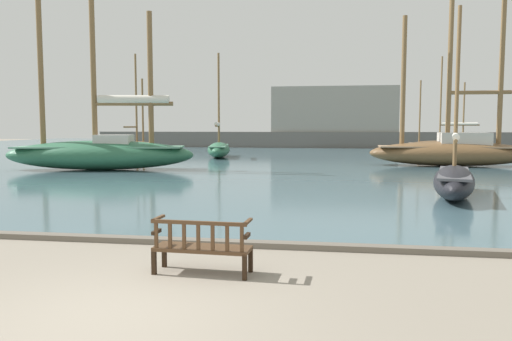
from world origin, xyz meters
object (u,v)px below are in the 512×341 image
object	(u,v)px
sailboat_distant_harbor	(137,144)
sailboat_mid_starboard	(452,148)
sailboat_nearest_port	(219,148)
park_bench	(202,246)
sailboat_centre_channel	(442,145)
sailboat_nearest_starboard	(454,179)
sailboat_far_starboard	(101,150)

from	to	relation	value
sailboat_distant_harbor	sailboat_mid_starboard	bearing A→B (deg)	-28.20
sailboat_nearest_port	sailboat_mid_starboard	bearing A→B (deg)	-20.87
park_bench	sailboat_nearest_port	distance (m)	29.71
park_bench	sailboat_centre_channel	world-z (taller)	sailboat_centre_channel
sailboat_nearest_starboard	sailboat_far_starboard	distance (m)	18.26
sailboat_nearest_port	sailboat_distant_harbor	bearing A→B (deg)	141.85
sailboat_distant_harbor	park_bench	bearing A→B (deg)	-66.22
sailboat_nearest_starboard	sailboat_centre_channel	xyz separation A→B (m)	(5.48, 28.71, 0.14)
sailboat_distant_harbor	sailboat_nearest_starboard	distance (m)	35.08
park_bench	sailboat_far_starboard	world-z (taller)	sailboat_far_starboard
sailboat_nearest_port	sailboat_far_starboard	xyz separation A→B (m)	(-3.84, -11.51, 0.41)
sailboat_distant_harbor	sailboat_mid_starboard	distance (m)	28.59
sailboat_mid_starboard	sailboat_nearest_starboard	bearing A→B (deg)	-102.31
sailboat_nearest_starboard	sailboat_nearest_port	world-z (taller)	sailboat_nearest_port
park_bench	sailboat_nearest_starboard	bearing A→B (deg)	57.17
sailboat_nearest_starboard	sailboat_centre_channel	world-z (taller)	sailboat_centre_channel
sailboat_nearest_port	sailboat_far_starboard	bearing A→B (deg)	-108.45
park_bench	sailboat_nearest_starboard	xyz separation A→B (m)	(6.09, 9.45, 0.20)
sailboat_nearest_port	sailboat_mid_starboard	world-z (taller)	sailboat_mid_starboard
sailboat_nearest_starboard	sailboat_far_starboard	xyz separation A→B (m)	(-16.39, 8.04, 0.49)
sailboat_nearest_port	sailboat_centre_channel	bearing A→B (deg)	26.95
park_bench	sailboat_mid_starboard	distance (m)	24.81
sailboat_nearest_port	sailboat_mid_starboard	size ratio (longest dim) A/B	0.62
sailboat_distant_harbor	sailboat_far_starboard	xyz separation A→B (m)	(5.83, -19.10, 0.43)
sailboat_nearest_starboard	sailboat_centre_channel	size ratio (longest dim) A/B	0.74
park_bench	sailboat_far_starboard	size ratio (longest dim) A/B	0.14
park_bench	sailboat_nearest_starboard	distance (m)	11.24
sailboat_distant_harbor	sailboat_far_starboard	world-z (taller)	sailboat_far_starboard
sailboat_far_starboard	park_bench	bearing A→B (deg)	-59.51
sailboat_nearest_port	sailboat_mid_starboard	xyz separation A→B (m)	(15.53, -5.92, 0.39)
sailboat_nearest_starboard	sailboat_far_starboard	size ratio (longest dim) A/B	0.54
sailboat_nearest_starboard	sailboat_nearest_port	distance (m)	23.23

